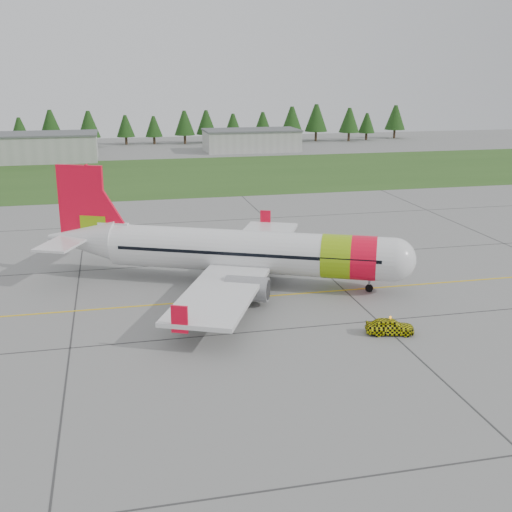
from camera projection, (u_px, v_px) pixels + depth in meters
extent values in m
plane|color=gray|center=(262.00, 331.00, 51.79)|extent=(320.00, 320.00, 0.00)
cylinder|color=silver|center=(249.00, 252.00, 62.41)|extent=(26.86, 15.16, 4.14)
sphere|color=silver|center=(394.00, 260.00, 59.75)|extent=(4.14, 4.14, 4.14)
cone|color=silver|center=(82.00, 239.00, 65.68)|extent=(8.48, 6.84, 4.14)
cube|color=black|center=(397.00, 256.00, 59.58)|extent=(2.69, 3.22, 0.59)
cylinder|color=#89B80D|center=(337.00, 256.00, 60.77)|extent=(4.26, 4.98, 4.22)
cylinder|color=#F60827|center=(364.00, 258.00, 60.28)|extent=(3.87, 4.81, 4.22)
cube|color=silver|center=(244.00, 263.00, 62.84)|extent=(19.34, 33.36, 0.38)
cube|color=#F60827|center=(265.00, 219.00, 78.77)|extent=(1.24, 0.70, 2.12)
cube|color=#F60827|center=(180.00, 319.00, 46.99)|extent=(1.24, 0.70, 2.12)
cylinder|color=gray|center=(271.00, 253.00, 68.19)|extent=(4.40, 3.61, 2.23)
cylinder|color=gray|center=(247.00, 289.00, 57.20)|extent=(4.40, 3.61, 2.23)
cube|color=#F60827|center=(82.00, 205.00, 64.65)|extent=(4.61, 2.36, 8.07)
cube|color=#89B80D|center=(94.00, 228.00, 65.08)|extent=(2.70, 1.55, 2.55)
cube|color=silver|center=(77.00, 236.00, 65.71)|extent=(8.13, 12.53, 0.23)
cylinder|color=slate|center=(369.00, 284.00, 60.87)|extent=(0.19, 0.19, 1.49)
cylinder|color=black|center=(369.00, 288.00, 60.98)|extent=(0.78, 0.57, 0.72)
cylinder|color=slate|center=(240.00, 264.00, 66.15)|extent=(0.23, 0.23, 2.02)
cylinder|color=black|center=(236.00, 268.00, 66.36)|extent=(1.20, 0.89, 1.10)
cylinder|color=slate|center=(226.00, 282.00, 60.56)|extent=(0.23, 0.23, 2.02)
cylinder|color=black|center=(222.00, 287.00, 60.76)|extent=(1.20, 0.89, 1.10)
imported|color=#FCFB0E|center=(391.00, 311.00, 50.72)|extent=(1.64, 1.82, 3.85)
cube|color=#30561E|center=(168.00, 175.00, 128.59)|extent=(320.00, 50.00, 0.03)
cube|color=gold|center=(242.00, 298.00, 59.28)|extent=(120.00, 0.25, 0.02)
cube|color=#A8A8A3|center=(26.00, 148.00, 147.61)|extent=(32.00, 14.00, 6.00)
cube|color=#A8A8A3|center=(251.00, 141.00, 166.90)|extent=(24.00, 12.00, 5.20)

